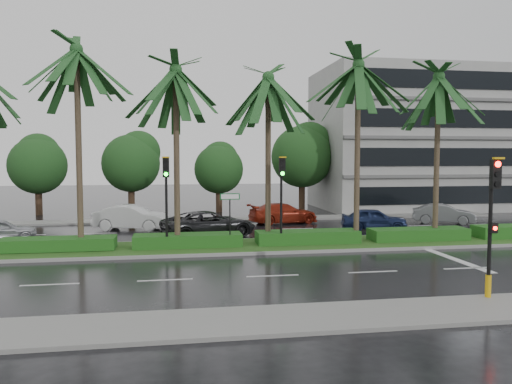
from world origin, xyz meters
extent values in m
plane|color=black|center=(0.00, 0.00, 0.00)|extent=(120.00, 120.00, 0.00)
cube|color=slate|center=(0.00, -10.20, 0.06)|extent=(40.00, 2.40, 0.12)
cube|color=slate|center=(0.00, 12.00, 0.06)|extent=(40.00, 2.00, 0.12)
cube|color=gray|center=(0.00, 1.00, 0.07)|extent=(36.00, 4.00, 0.14)
cube|color=#21541C|center=(0.00, 1.00, 0.14)|extent=(35.60, 3.70, 0.02)
cube|color=#154917|center=(-9.00, 1.00, 0.45)|extent=(5.20, 1.40, 0.60)
cube|color=#154917|center=(-3.00, 1.00, 0.45)|extent=(5.20, 1.40, 0.60)
cube|color=#154917|center=(3.00, 1.00, 0.45)|extent=(5.20, 1.40, 0.60)
cube|color=#154917|center=(9.00, 1.00, 0.45)|extent=(5.20, 1.40, 0.60)
cube|color=silver|center=(-12.00, 7.00, 0.01)|extent=(2.00, 0.12, 0.01)
cube|color=silver|center=(-8.00, -5.00, 0.01)|extent=(2.00, 0.12, 0.01)
cube|color=silver|center=(-8.00, 7.00, 0.01)|extent=(2.00, 0.12, 0.01)
cube|color=silver|center=(-4.00, -5.00, 0.01)|extent=(2.00, 0.12, 0.01)
cube|color=silver|center=(-4.00, 7.00, 0.01)|extent=(2.00, 0.12, 0.01)
cube|color=silver|center=(0.00, -5.00, 0.01)|extent=(2.00, 0.12, 0.01)
cube|color=silver|center=(0.00, 7.00, 0.01)|extent=(2.00, 0.12, 0.01)
cube|color=silver|center=(4.00, -5.00, 0.01)|extent=(2.00, 0.12, 0.01)
cube|color=silver|center=(4.00, 7.00, 0.01)|extent=(2.00, 0.12, 0.01)
cube|color=silver|center=(8.00, -5.00, 0.01)|extent=(2.00, 0.12, 0.01)
cube|color=silver|center=(8.00, 7.00, 0.01)|extent=(2.00, 0.12, 0.01)
cube|color=silver|center=(12.00, 7.00, 0.01)|extent=(2.00, 0.12, 0.01)
cube|color=silver|center=(16.00, 7.00, 0.01)|extent=(2.00, 0.12, 0.01)
cube|color=silver|center=(8.50, -3.00, 0.01)|extent=(0.40, 6.00, 0.01)
cylinder|color=#3C2F22|center=(-8.00, 1.10, 4.79)|extent=(0.28, 0.28, 9.29)
cylinder|color=#3C2F22|center=(-8.00, 1.10, 0.37)|extent=(0.40, 0.40, 0.44)
cylinder|color=#3C2F22|center=(-3.50, 0.90, 4.38)|extent=(0.28, 0.28, 8.46)
cylinder|color=#3C2F22|center=(-3.50, 0.90, 0.37)|extent=(0.40, 0.40, 0.44)
cylinder|color=#3C2F22|center=(1.00, 1.20, 4.28)|extent=(0.28, 0.28, 8.26)
cylinder|color=#3C2F22|center=(1.00, 1.20, 0.37)|extent=(0.40, 0.40, 0.44)
cylinder|color=#3C2F22|center=(5.50, 0.80, 4.62)|extent=(0.28, 0.28, 8.95)
cylinder|color=#3C2F22|center=(5.50, 0.80, 0.37)|extent=(0.40, 0.40, 0.44)
cylinder|color=#3C2F22|center=(10.00, 1.10, 4.41)|extent=(0.28, 0.28, 8.53)
cylinder|color=#3C2F22|center=(10.00, 1.10, 0.37)|extent=(0.40, 0.40, 0.44)
cylinder|color=black|center=(6.00, -9.30, 1.82)|extent=(0.12, 0.12, 3.40)
cube|color=black|center=(6.00, -9.48, 3.97)|extent=(0.30, 0.18, 0.90)
cube|color=gold|center=(6.00, -9.60, 4.45)|extent=(0.34, 0.12, 0.06)
cylinder|color=#FF0C05|center=(6.00, -9.58, 4.27)|extent=(0.18, 0.04, 0.18)
cylinder|color=black|center=(6.00, -9.58, 3.97)|extent=(0.18, 0.04, 0.18)
cylinder|color=black|center=(6.00, -9.58, 3.67)|extent=(0.18, 0.04, 0.18)
cylinder|color=gold|center=(6.00, -9.30, 0.47)|extent=(0.18, 0.18, 0.70)
cube|color=black|center=(6.00, -9.46, 2.32)|extent=(0.22, 0.16, 0.32)
cylinder|color=#FF0C05|center=(6.00, -9.55, 2.32)|extent=(0.12, 0.03, 0.12)
cylinder|color=black|center=(-4.00, 0.40, 1.85)|extent=(0.12, 0.12, 3.40)
cube|color=black|center=(-4.00, 0.22, 4.00)|extent=(0.30, 0.18, 0.90)
cube|color=gold|center=(-4.00, 0.10, 4.48)|extent=(0.34, 0.12, 0.06)
cylinder|color=black|center=(-4.00, 0.12, 4.30)|extent=(0.18, 0.04, 0.18)
cylinder|color=black|center=(-4.00, 0.12, 4.00)|extent=(0.18, 0.04, 0.18)
cylinder|color=#0CE519|center=(-4.00, 0.12, 3.70)|extent=(0.18, 0.04, 0.18)
cylinder|color=black|center=(1.50, 0.40, 1.85)|extent=(0.12, 0.12, 3.40)
cube|color=black|center=(1.50, 0.22, 4.00)|extent=(0.30, 0.18, 0.90)
cube|color=gold|center=(1.50, 0.10, 4.48)|extent=(0.34, 0.12, 0.06)
cylinder|color=black|center=(1.50, 0.12, 4.30)|extent=(0.18, 0.04, 0.18)
cylinder|color=black|center=(1.50, 0.12, 4.00)|extent=(0.18, 0.04, 0.18)
cylinder|color=#0CE519|center=(1.50, 0.12, 3.70)|extent=(0.18, 0.04, 0.18)
cylinder|color=black|center=(-1.00, 0.50, 1.45)|extent=(0.06, 0.06, 2.60)
cube|color=#0C5926|center=(-1.00, 0.47, 2.60)|extent=(0.95, 0.04, 0.30)
cube|color=white|center=(-1.00, 0.45, 2.60)|extent=(0.85, 0.01, 0.22)
cylinder|color=#342717|center=(-14.00, 17.50, 1.07)|extent=(0.52, 0.52, 2.13)
sphere|color=#173E19|center=(-14.00, 17.50, 3.84)|extent=(4.38, 4.38, 4.38)
sphere|color=#173E19|center=(-14.00, 17.80, 4.69)|extent=(3.29, 3.29, 3.29)
cylinder|color=#342717|center=(-7.00, 17.50, 1.11)|extent=(0.52, 0.52, 2.22)
sphere|color=#173E19|center=(-7.00, 17.50, 4.00)|extent=(4.57, 4.57, 4.57)
sphere|color=#173E19|center=(-7.00, 17.80, 4.89)|extent=(3.43, 3.43, 3.43)
cylinder|color=#342717|center=(0.00, 17.50, 0.97)|extent=(0.52, 0.52, 1.95)
sphere|color=#173E19|center=(0.00, 17.50, 3.51)|extent=(4.01, 4.01, 4.01)
sphere|color=#173E19|center=(0.00, 17.80, 4.28)|extent=(3.00, 3.00, 3.00)
cylinder|color=#342717|center=(7.00, 17.50, 1.26)|extent=(0.52, 0.52, 2.51)
sphere|color=#173E19|center=(7.00, 17.50, 4.53)|extent=(5.17, 5.17, 5.17)
sphere|color=#173E19|center=(7.00, 17.80, 5.53)|extent=(3.88, 3.88, 3.88)
cylinder|color=#342717|center=(14.00, 17.50, 1.36)|extent=(0.52, 0.52, 2.71)
sphere|color=#173E19|center=(14.00, 17.50, 4.88)|extent=(5.58, 5.58, 5.58)
sphere|color=#173E19|center=(14.00, 17.80, 5.97)|extent=(4.19, 4.19, 4.19)
cube|color=gray|center=(17.00, 18.00, 6.00)|extent=(16.00, 10.00, 12.00)
imported|color=#B2B4BB|center=(-12.85, 5.02, 0.62)|extent=(2.73, 3.90, 1.23)
imported|color=silver|center=(-6.21, 8.16, 0.77)|extent=(2.82, 4.92, 1.53)
imported|color=black|center=(-1.71, 4.60, 0.74)|extent=(4.03, 5.82, 1.48)
imported|color=maroon|center=(3.65, 9.60, 0.69)|extent=(2.74, 5.01, 1.38)
imported|color=navy|center=(8.50, 5.70, 0.68)|extent=(2.43, 4.22, 1.35)
imported|color=slate|center=(14.36, 7.82, 0.66)|extent=(2.91, 4.22, 1.32)
camera|label=1|loc=(-3.64, -23.21, 4.48)|focal=35.00mm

